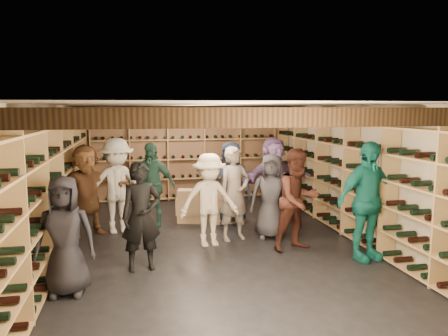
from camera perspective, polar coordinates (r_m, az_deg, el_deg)
name	(u,v)px	position (r m, az deg, el deg)	size (l,w,h in m)	color
ground	(213,243)	(7.76, -1.49, -9.75)	(8.00, 8.00, 0.00)	black
walls	(212,175)	(7.48, -1.52, -0.96)	(5.52, 8.02, 2.40)	#B1A58A
ceiling	(212,105)	(7.39, -1.56, 8.27)	(5.50, 8.00, 0.01)	beige
ceiling_joists	(212,113)	(7.40, -1.55, 7.19)	(5.40, 7.12, 0.18)	black
wine_rack_left	(55,188)	(7.49, -21.26, -2.45)	(0.32, 7.50, 2.15)	#A87E51
wine_rack_right	(350,178)	(8.34, 16.13, -1.22)	(0.32, 7.50, 2.15)	#A87E51
wine_rack_back	(186,158)	(11.26, -4.99, 1.34)	(4.70, 0.30, 2.15)	#A87E51
crate_stack_left	(221,207)	(8.98, -0.39, -5.05)	(0.52, 0.36, 0.68)	tan
crate_stack_right	(189,206)	(9.05, -4.53, -4.98)	(0.56, 0.44, 0.68)	tan
crate_loose	(232,218)	(9.08, 1.11, -6.56)	(0.50, 0.33, 0.17)	tan
person_0	(65,236)	(5.85, -20.05, -8.35)	(0.74, 0.48, 1.52)	black
person_1	(141,217)	(6.44, -10.76, -6.24)	(0.58, 0.38, 1.58)	black
person_3	(209,200)	(7.43, -1.95, -4.21)	(1.02, 0.59, 1.59)	beige
person_4	(367,201)	(7.08, 18.14, -4.12)	(1.08, 0.45, 1.85)	#167366
person_5	(87,190)	(8.40, -17.51, -2.79)	(1.57, 0.50, 1.69)	brown
person_6	(231,183)	(8.84, 0.89, -1.97)	(0.82, 0.53, 1.68)	#1E2F4C
person_7	(234,194)	(7.75, 1.37, -3.36)	(0.61, 0.40, 1.68)	gray
person_8	(298,200)	(7.30, 9.64, -4.11)	(0.82, 0.64, 1.69)	#421F16
person_9	(117,186)	(8.44, -13.79, -2.28)	(1.16, 0.66, 1.79)	beige
person_10	(151,185)	(8.71, -9.53, -2.21)	(0.98, 0.41, 1.68)	#264F3F
person_11	(273,180)	(8.98, 6.46, -1.57)	(1.64, 0.52, 1.77)	#816098
person_12	(271,196)	(7.92, 6.14, -3.67)	(0.75, 0.49, 1.54)	#37363C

